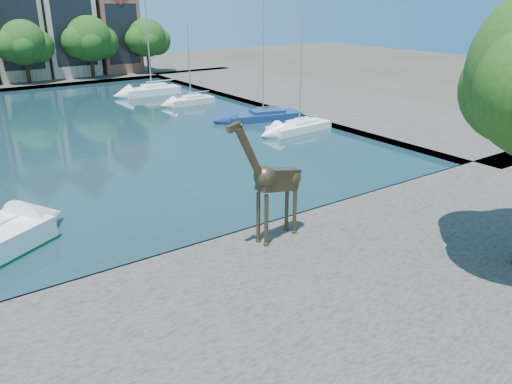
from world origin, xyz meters
The scene contains 16 objects.
ground centered at (0.00, 0.00, 0.00)m, with size 160.00×160.00×0.00m, color #38332B.
water_basin centered at (0.00, 24.00, 0.04)m, with size 38.00×50.00×0.08m, color black.
near_quay centered at (0.00, -7.00, 0.25)m, with size 50.00×14.00×0.50m, color #504C45.
far_quay centered at (0.00, 56.00, 0.25)m, with size 60.00×16.00×0.50m, color #504C45.
right_quay centered at (25.00, 24.00, 0.25)m, with size 14.00×52.00×0.50m, color #504C45.
townhouse_east_inner centered at (2.00, 55.99, 7.73)m, with size 5.94×9.18×15.79m.
townhouse_east_mid centered at (8.50, 55.99, 8.10)m, with size 6.43×9.18×16.65m.
townhouse_east_end centered at (15.00, 55.99, 7.11)m, with size 5.44×9.18×14.43m.
far_tree_mid_east centered at (2.10, 50.49, 5.13)m, with size 7.02×5.40×7.52m.
far_tree_east centered at (10.11, 50.49, 5.24)m, with size 7.54×5.80×7.84m.
far_tree_far_east centered at (18.09, 50.49, 5.08)m, with size 6.76×5.20×7.36m.
giraffe_statue centered at (0.85, -1.54, 3.20)m, with size 3.85×0.97×5.49m.
sailboat_right_a centered at (15.00, 13.74, 0.55)m, with size 5.70×2.29×9.12m.
sailboat_right_b centered at (15.00, 18.80, 0.56)m, with size 7.09×3.89×11.04m.
sailboat_right_c centered at (13.07, 28.89, 0.56)m, with size 4.86×1.83×8.00m.
sailboat_right_d centered at (12.00, 36.26, 0.70)m, with size 6.28×2.27×10.93m.
Camera 1 is at (-10.88, -17.06, 10.21)m, focal length 35.00 mm.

